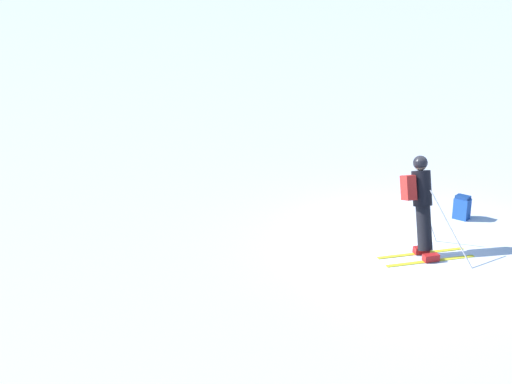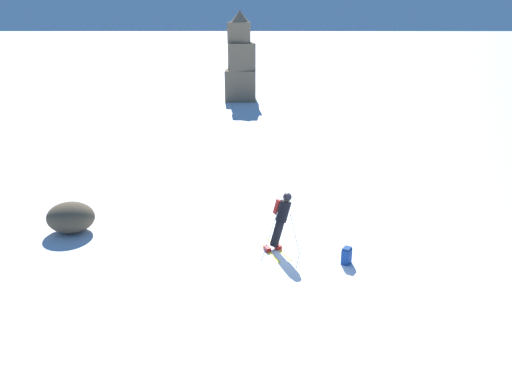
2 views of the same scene
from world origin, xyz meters
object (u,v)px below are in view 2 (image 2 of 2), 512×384
Objects in this scene: rock_pillar at (241,64)px; spare_backpack at (347,256)px; skier at (281,218)px; exposed_boulder_0 at (71,217)px.

rock_pillar reaches higher than spare_backpack.
skier is at bearing -85.69° from rock_pillar.
spare_backpack is (1.84, -1.00, -0.75)m from skier.
exposed_boulder_0 is (-6.76, 1.18, -0.49)m from skier.
skier is 1.18× the size of exposed_boulder_0.
skier is 3.61× the size of spare_backpack.
exposed_boulder_0 is at bearing -101.09° from rock_pillar.
rock_pillar is at bearing 78.91° from exposed_boulder_0.
skier is 6.88m from exposed_boulder_0.
rock_pillar is at bearing 70.75° from skier.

